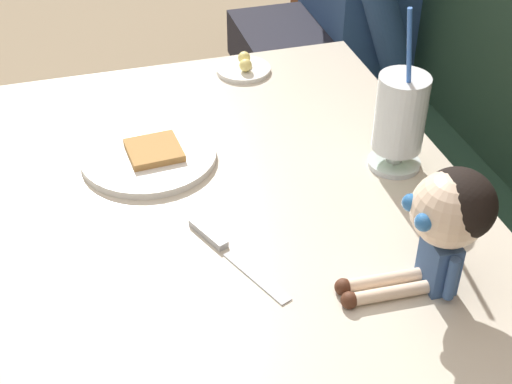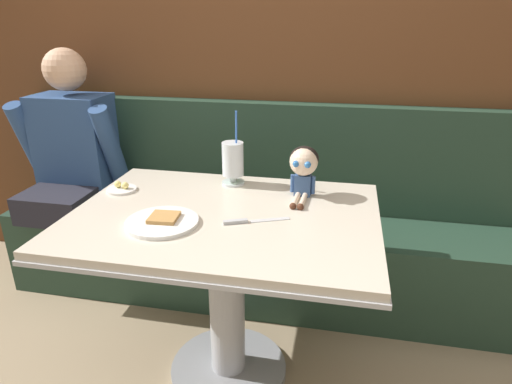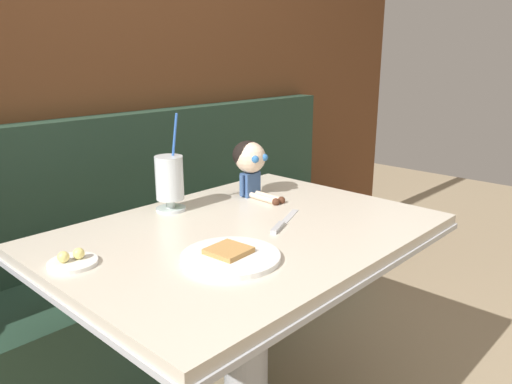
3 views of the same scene
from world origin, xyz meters
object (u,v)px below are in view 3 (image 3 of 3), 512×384
Objects in this scene: milkshake_glass at (170,180)px; seated_doll at (250,160)px; butter_saucer at (72,261)px; toast_plate at (230,256)px; butter_knife at (281,224)px.

seated_doll is at bearing -13.27° from milkshake_glass.
butter_saucer is at bearing -172.47° from seated_doll.
butter_saucer is at bearing 137.62° from toast_plate.
butter_knife is at bearing -18.90° from butter_saucer.
milkshake_glass is at bearing 21.37° from butter_saucer.
butter_saucer is at bearing 161.10° from butter_knife.
butter_saucer reaches higher than toast_plate.
toast_plate is at bearing -108.57° from milkshake_glass.
milkshake_glass is 0.31m from seated_doll.
toast_plate is 0.79× the size of milkshake_glass.
toast_plate reaches higher than butter_knife.
butter_saucer is 0.54× the size of butter_knife.
toast_plate is 0.28m from butter_knife.
butter_saucer is 0.54× the size of seated_doll.
seated_doll is (0.17, 0.29, 0.12)m from butter_knife.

